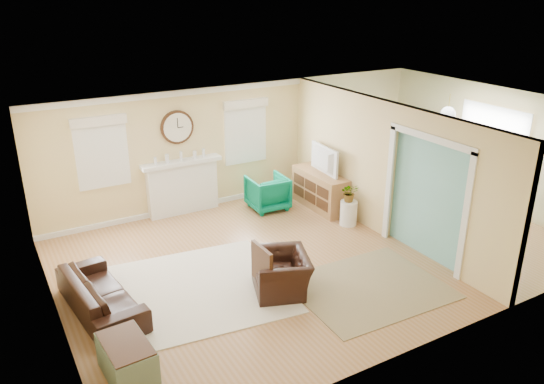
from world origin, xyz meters
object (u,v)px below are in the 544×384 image
object	(u,v)px
eames_chair	(281,273)
sofa	(101,294)
dining_table	(440,201)
green_chair	(268,193)
credenza	(320,190)

from	to	relation	value
eames_chair	sofa	bearing A→B (deg)	-88.11
sofa	dining_table	xyz separation A→B (m)	(7.07, 0.07, 0.01)
eames_chair	green_chair	xyz separation A→B (m)	(1.45, 3.02, 0.05)
green_chair	dining_table	bearing A→B (deg)	147.79
dining_table	sofa	bearing A→B (deg)	96.70
sofa	credenza	distance (m)	5.35
eames_chair	dining_table	bearing A→B (deg)	121.61
sofa	eames_chair	xyz separation A→B (m)	(2.62, -0.85, 0.03)
credenza	dining_table	distance (m)	2.54
eames_chair	dining_table	distance (m)	4.55
green_chair	credenza	xyz separation A→B (m)	(1.02, -0.51, 0.03)
dining_table	eames_chair	bearing A→B (deg)	107.83
credenza	sofa	bearing A→B (deg)	-161.98
green_chair	dining_table	distance (m)	3.66
sofa	green_chair	xyz separation A→B (m)	(4.07, 2.17, 0.08)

